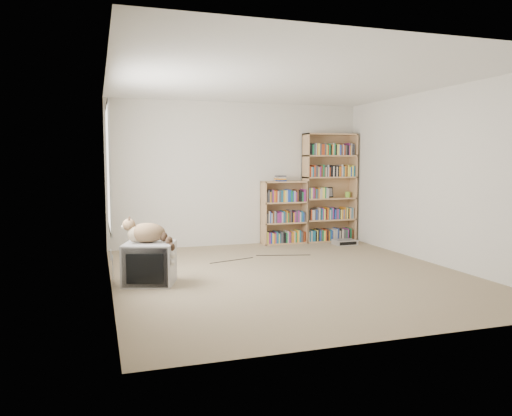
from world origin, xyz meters
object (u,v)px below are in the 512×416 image
object	(u,v)px
bookcase_short	(284,215)
bookcase_tall	(329,191)
cat	(151,236)
crt_tv	(150,264)
dvd_player	(345,242)

from	to	relation	value
bookcase_short	bookcase_tall	bearing A→B (deg)	0.08
cat	bookcase_short	xyz separation A→B (m)	(2.60, 2.31, -0.07)
crt_tv	bookcase_short	bearing A→B (deg)	59.39
cat	bookcase_short	bearing A→B (deg)	50.22
crt_tv	cat	size ratio (longest dim) A/B	1.13
bookcase_tall	dvd_player	world-z (taller)	bookcase_tall
bookcase_tall	dvd_player	size ratio (longest dim) A/B	5.07
bookcase_short	crt_tv	bearing A→B (deg)	-138.56
cat	bookcase_short	distance (m)	3.48
bookcase_tall	bookcase_short	size ratio (longest dim) A/B	1.76
crt_tv	bookcase_tall	world-z (taller)	bookcase_tall
bookcase_tall	dvd_player	bearing A→B (deg)	-79.44
crt_tv	cat	bearing A→B (deg)	-0.81
crt_tv	dvd_player	bearing A→B (deg)	44.98
crt_tv	dvd_player	distance (m)	4.04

